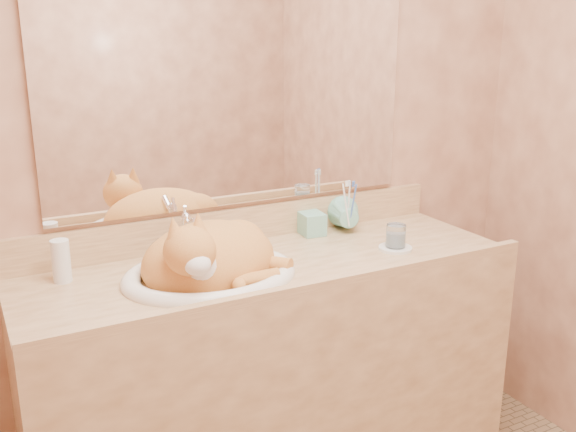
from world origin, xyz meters
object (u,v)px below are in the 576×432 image
cat (209,254)px  soap_dispenser (317,214)px  vanity_counter (273,381)px  water_glass (396,236)px  toothbrush_cup (349,220)px  sink_basin (209,252)px

cat → soap_dispenser: bearing=12.5°
vanity_counter → water_glass: size_ratio=20.39×
soap_dispenser → water_glass: bearing=-48.8°
cat → toothbrush_cup: 0.62m
cat → sink_basin: bearing=-92.8°
soap_dispenser → vanity_counter: bearing=-143.2°
toothbrush_cup → soap_dispenser: bearing=168.7°
vanity_counter → toothbrush_cup: bearing=19.7°
toothbrush_cup → sink_basin: bearing=-165.4°
cat → water_glass: bearing=-12.8°
cat → toothbrush_cup: size_ratio=3.56×
cat → water_glass: cat is taller
vanity_counter → sink_basin: (-0.22, -0.02, 0.51)m
vanity_counter → water_glass: (0.43, -0.07, 0.47)m
sink_basin → cat: size_ratio=1.21×
soap_dispenser → toothbrush_cup: bearing=-6.2°
vanity_counter → sink_basin: 0.55m
cat → toothbrush_cup: bearing=6.6°
water_glass → toothbrush_cup: bearing=103.5°
cat → soap_dispenser: size_ratio=2.37×
vanity_counter → water_glass: water_glass is taller
cat → soap_dispenser: 0.51m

